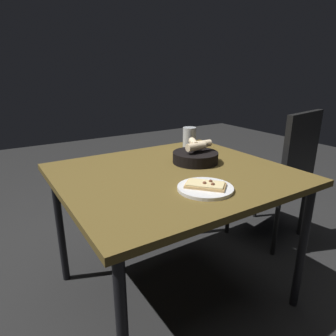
% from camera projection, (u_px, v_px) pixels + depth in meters
% --- Properties ---
extents(ground, '(8.00, 8.00, 0.00)m').
position_uv_depth(ground, '(173.00, 290.00, 1.65)').
color(ground, black).
extents(dining_table, '(1.08, 0.97, 0.71)m').
position_uv_depth(dining_table, '(174.00, 183.00, 1.45)').
color(dining_table, brown).
rests_on(dining_table, ground).
extents(pizza_plate, '(0.23, 0.23, 0.04)m').
position_uv_depth(pizza_plate, '(205.00, 187.00, 1.21)').
color(pizza_plate, white).
rests_on(pizza_plate, dining_table).
extents(bread_basket, '(0.24, 0.24, 0.12)m').
position_uv_depth(bread_basket, '(195.00, 156.00, 1.56)').
color(bread_basket, black).
rests_on(bread_basket, dining_table).
extents(beer_glass, '(0.08, 0.08, 0.15)m').
position_uv_depth(beer_glass, '(189.00, 141.00, 1.77)').
color(beer_glass, silver).
rests_on(beer_glass, dining_table).
extents(chair_near, '(0.51, 0.51, 0.93)m').
position_uv_depth(chair_near, '(282.00, 171.00, 2.01)').
color(chair_near, black).
rests_on(chair_near, ground).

